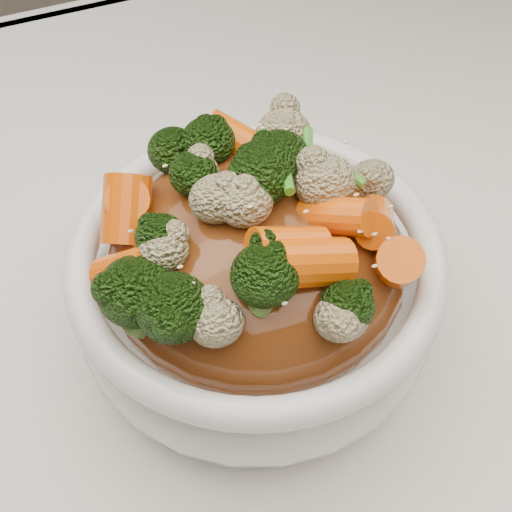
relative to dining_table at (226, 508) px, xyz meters
name	(u,v)px	position (x,y,z in m)	size (l,w,h in m)	color
dining_table	(226,508)	(0.00, 0.00, 0.00)	(1.20, 0.80, 0.75)	brown
tablecloth	(209,322)	(0.00, 0.00, 0.35)	(1.20, 0.80, 0.04)	white
bowl	(256,290)	(0.02, -0.03, 0.42)	(0.22, 0.22, 0.09)	white
sauce_base	(256,259)	(0.02, -0.03, 0.45)	(0.17, 0.17, 0.10)	#622D10
carrots	(256,181)	(0.02, -0.03, 0.51)	(0.17, 0.17, 0.05)	#ED5C07
broccoli	(256,183)	(0.02, -0.03, 0.51)	(0.17, 0.17, 0.04)	black
cauliflower	(256,186)	(0.02, -0.03, 0.51)	(0.17, 0.17, 0.04)	tan
scallions	(256,180)	(0.02, -0.03, 0.51)	(0.13, 0.13, 0.02)	#37861F
sesame_seeds	(256,180)	(0.02, -0.03, 0.51)	(0.16, 0.16, 0.01)	beige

